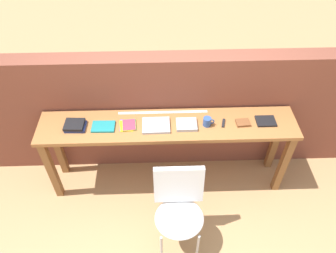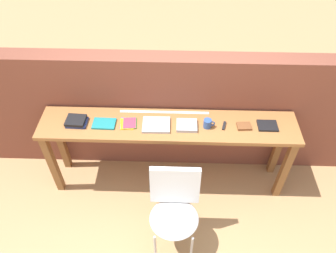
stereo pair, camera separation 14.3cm
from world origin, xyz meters
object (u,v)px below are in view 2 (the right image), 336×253
(multitool_folded, at_px, (224,126))
(leather_journal_brown, at_px, (244,126))
(chair_white_moulded, at_px, (174,207))
(magazine_cycling, at_px, (104,124))
(book_stack_leftmost, at_px, (76,121))
(book_open_centre, at_px, (156,125))
(mug, at_px, (208,123))
(book_repair_rightmost, at_px, (267,126))
(pamphlet_pile_colourful, at_px, (128,123))

(multitool_folded, relative_size, leather_journal_brown, 0.85)
(chair_white_moulded, bearing_deg, magazine_cycling, 135.94)
(book_stack_leftmost, bearing_deg, leather_journal_brown, -0.01)
(book_open_centre, relative_size, mug, 2.38)
(magazine_cycling, xyz_separation_m, leather_journal_brown, (1.34, 0.01, 0.00))
(magazine_cycling, bearing_deg, chair_white_moulded, -42.81)
(multitool_folded, relative_size, book_repair_rightmost, 0.59)
(chair_white_moulded, bearing_deg, book_open_centre, 105.92)
(pamphlet_pile_colourful, relative_size, leather_journal_brown, 1.32)
(pamphlet_pile_colourful, relative_size, book_open_centre, 0.66)
(multitool_folded, bearing_deg, pamphlet_pile_colourful, 179.76)
(book_stack_leftmost, distance_m, book_repair_rightmost, 1.83)
(magazine_cycling, bearing_deg, book_repair_rightmost, 2.02)
(book_stack_leftmost, bearing_deg, book_open_centre, -0.61)
(book_stack_leftmost, relative_size, mug, 1.85)
(pamphlet_pile_colourful, distance_m, mug, 0.76)
(chair_white_moulded, distance_m, book_open_centre, 0.78)
(magazine_cycling, distance_m, book_open_centre, 0.50)
(mug, bearing_deg, pamphlet_pile_colourful, 178.74)
(magazine_cycling, distance_m, multitool_folded, 1.15)
(chair_white_moulded, height_order, leather_journal_brown, leather_journal_brown)
(book_stack_leftmost, distance_m, multitool_folded, 1.41)
(chair_white_moulded, bearing_deg, pamphlet_pile_colourful, 123.97)
(multitool_folded, xyz_separation_m, leather_journal_brown, (0.19, -0.01, 0.00))
(multitool_folded, bearing_deg, book_stack_leftmost, -179.80)
(book_open_centre, height_order, multitool_folded, book_open_centre)
(multitool_folded, height_order, leather_journal_brown, leather_journal_brown)
(chair_white_moulded, height_order, book_stack_leftmost, book_stack_leftmost)
(magazine_cycling, relative_size, pamphlet_pile_colourful, 1.26)
(multitool_folded, bearing_deg, book_open_centre, -178.83)
(book_open_centre, bearing_deg, book_repair_rightmost, 0.57)
(multitool_folded, bearing_deg, leather_journal_brown, -1.64)
(book_stack_leftmost, distance_m, leather_journal_brown, 1.60)
(mug, xyz_separation_m, book_repair_rightmost, (0.57, 0.02, -0.03))
(book_stack_leftmost, xyz_separation_m, pamphlet_pile_colourful, (0.50, 0.01, -0.02))
(book_stack_leftmost, xyz_separation_m, mug, (1.25, -0.01, 0.02))
(multitool_folded, distance_m, book_repair_rightmost, 0.41)
(book_stack_leftmost, height_order, pamphlet_pile_colourful, book_stack_leftmost)
(magazine_cycling, distance_m, leather_journal_brown, 1.34)
(multitool_folded, height_order, book_repair_rightmost, book_repair_rightmost)
(book_stack_leftmost, xyz_separation_m, book_open_centre, (0.77, -0.01, -0.01))
(pamphlet_pile_colourful, height_order, mug, mug)
(mug, height_order, leather_journal_brown, mug)
(chair_white_moulded, height_order, magazine_cycling, magazine_cycling)
(mug, bearing_deg, book_stack_leftmost, 179.65)
(pamphlet_pile_colourful, bearing_deg, book_repair_rightmost, 0.29)
(multitool_folded, distance_m, leather_journal_brown, 0.19)
(book_repair_rightmost, bearing_deg, leather_journal_brown, -175.80)
(book_stack_leftmost, height_order, leather_journal_brown, book_stack_leftmost)
(book_open_centre, distance_m, mug, 0.49)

